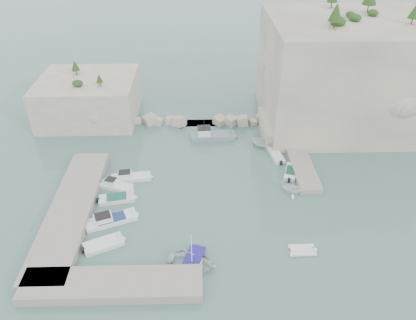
{
  "coord_description": "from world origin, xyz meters",
  "views": [
    {
      "loc": [
        -1.11,
        -39.37,
        33.25
      ],
      "look_at": [
        0.0,
        6.0,
        3.0
      ],
      "focal_mm": 35.0,
      "sensor_mm": 36.0,
      "label": 1
    }
  ],
  "objects_px": {
    "motorboat_b": "(116,188)",
    "tender_east_d": "(265,147)",
    "motorboat_a": "(131,179)",
    "tender_east_a": "(292,192)",
    "motorboat_d": "(112,222)",
    "motorboat_e": "(104,246)",
    "rowboat": "(192,265)",
    "tender_east_c": "(276,157)",
    "motorboat_c": "(117,200)",
    "work_boat": "(213,139)",
    "tender_east_b": "(290,174)",
    "inflatable_dinghy": "(302,251)"
  },
  "relations": [
    {
      "from": "motorboat_a",
      "to": "rowboat",
      "type": "bearing_deg",
      "value": -68.22
    },
    {
      "from": "motorboat_c",
      "to": "work_boat",
      "type": "relative_size",
      "value": 0.64
    },
    {
      "from": "motorboat_c",
      "to": "motorboat_a",
      "type": "bearing_deg",
      "value": 64.96
    },
    {
      "from": "rowboat",
      "to": "tender_east_d",
      "type": "bearing_deg",
      "value": -8.57
    },
    {
      "from": "motorboat_a",
      "to": "tender_east_c",
      "type": "distance_m",
      "value": 21.56
    },
    {
      "from": "motorboat_d",
      "to": "tender_east_c",
      "type": "distance_m",
      "value": 26.06
    },
    {
      "from": "rowboat",
      "to": "tender_east_d",
      "type": "height_order",
      "value": "tender_east_d"
    },
    {
      "from": "tender_east_a",
      "to": "tender_east_d",
      "type": "relative_size",
      "value": 0.71
    },
    {
      "from": "motorboat_e",
      "to": "tender_east_c",
      "type": "relative_size",
      "value": 1.06
    },
    {
      "from": "tender_east_a",
      "to": "work_boat",
      "type": "distance_m",
      "value": 17.38
    },
    {
      "from": "motorboat_b",
      "to": "tender_east_d",
      "type": "bearing_deg",
      "value": 42.16
    },
    {
      "from": "motorboat_c",
      "to": "tender_east_c",
      "type": "relative_size",
      "value": 1.1
    },
    {
      "from": "motorboat_a",
      "to": "rowboat",
      "type": "distance_m",
      "value": 17.83
    },
    {
      "from": "motorboat_d",
      "to": "tender_east_d",
      "type": "bearing_deg",
      "value": 16.8
    },
    {
      "from": "motorboat_a",
      "to": "work_boat",
      "type": "distance_m",
      "value": 15.84
    },
    {
      "from": "motorboat_c",
      "to": "tender_east_b",
      "type": "distance_m",
      "value": 24.1
    },
    {
      "from": "motorboat_a",
      "to": "tender_east_a",
      "type": "distance_m",
      "value": 21.98
    },
    {
      "from": "motorboat_b",
      "to": "inflatable_dinghy",
      "type": "xyz_separation_m",
      "value": [
        22.41,
        -12.04,
        0.0
      ]
    },
    {
      "from": "rowboat",
      "to": "tender_east_b",
      "type": "height_order",
      "value": "rowboat"
    },
    {
      "from": "inflatable_dinghy",
      "to": "tender_east_b",
      "type": "height_order",
      "value": "tender_east_b"
    },
    {
      "from": "motorboat_a",
      "to": "tender_east_a",
      "type": "xyz_separation_m",
      "value": [
        21.71,
        -3.44,
        0.0
      ]
    },
    {
      "from": "motorboat_a",
      "to": "tender_east_d",
      "type": "bearing_deg",
      "value": 15.03
    },
    {
      "from": "motorboat_b",
      "to": "inflatable_dinghy",
      "type": "distance_m",
      "value": 25.44
    },
    {
      "from": "tender_east_a",
      "to": "rowboat",
      "type": "bearing_deg",
      "value": 149.56
    },
    {
      "from": "motorboat_b",
      "to": "tender_east_a",
      "type": "xyz_separation_m",
      "value": [
        23.45,
        -1.53,
        0.0
      ]
    },
    {
      "from": "motorboat_a",
      "to": "inflatable_dinghy",
      "type": "height_order",
      "value": "motorboat_a"
    },
    {
      "from": "tender_east_b",
      "to": "motorboat_e",
      "type": "bearing_deg",
      "value": 136.83
    },
    {
      "from": "motorboat_a",
      "to": "motorboat_b",
      "type": "relative_size",
      "value": 1.18
    },
    {
      "from": "motorboat_c",
      "to": "motorboat_d",
      "type": "height_order",
      "value": "motorboat_d"
    },
    {
      "from": "motorboat_b",
      "to": "motorboat_a",
      "type": "bearing_deg",
      "value": 65.08
    },
    {
      "from": "motorboat_d",
      "to": "motorboat_a",
      "type": "bearing_deg",
      "value": 60.47
    },
    {
      "from": "motorboat_d",
      "to": "inflatable_dinghy",
      "type": "height_order",
      "value": "motorboat_d"
    },
    {
      "from": "work_boat",
      "to": "tender_east_c",
      "type": "bearing_deg",
      "value": -34.52
    },
    {
      "from": "tender_east_c",
      "to": "tender_east_d",
      "type": "bearing_deg",
      "value": 13.76
    },
    {
      "from": "work_boat",
      "to": "motorboat_c",
      "type": "bearing_deg",
      "value": -133.47
    },
    {
      "from": "tender_east_a",
      "to": "tender_east_c",
      "type": "bearing_deg",
      "value": 21.83
    },
    {
      "from": "motorboat_c",
      "to": "rowboat",
      "type": "distance_m",
      "value": 14.78
    },
    {
      "from": "motorboat_b",
      "to": "tender_east_a",
      "type": "relative_size",
      "value": 1.54
    },
    {
      "from": "motorboat_b",
      "to": "tender_east_a",
      "type": "distance_m",
      "value": 23.5
    },
    {
      "from": "inflatable_dinghy",
      "to": "tender_east_c",
      "type": "bearing_deg",
      "value": 88.78
    },
    {
      "from": "motorboat_b",
      "to": "rowboat",
      "type": "distance_m",
      "value": 17.17
    },
    {
      "from": "motorboat_b",
      "to": "tender_east_d",
      "type": "relative_size",
      "value": 1.1
    },
    {
      "from": "motorboat_c",
      "to": "tender_east_b",
      "type": "relative_size",
      "value": 1.13
    },
    {
      "from": "motorboat_c",
      "to": "motorboat_b",
      "type": "bearing_deg",
      "value": 91.29
    },
    {
      "from": "motorboat_a",
      "to": "tender_east_b",
      "type": "height_order",
      "value": "motorboat_a"
    },
    {
      "from": "work_boat",
      "to": "tender_east_d",
      "type": "bearing_deg",
      "value": -22.66
    },
    {
      "from": "tender_east_d",
      "to": "tender_east_a",
      "type": "bearing_deg",
      "value": -156.65
    },
    {
      "from": "tender_east_c",
      "to": "tender_east_a",
      "type": "bearing_deg",
      "value": 175.11
    },
    {
      "from": "motorboat_c",
      "to": "inflatable_dinghy",
      "type": "bearing_deg",
      "value": -33.31
    },
    {
      "from": "motorboat_d",
      "to": "motorboat_e",
      "type": "xyz_separation_m",
      "value": [
        -0.16,
        -3.99,
        0.0
      ]
    }
  ]
}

